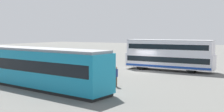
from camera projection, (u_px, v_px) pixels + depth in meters
ground_plane at (141, 72)px, 32.85m from camera, size 160.00×160.00×0.00m
double_decker_bus at (169, 55)px, 33.59m from camera, size 10.54×2.45×3.71m
tram_yellow at (31, 66)px, 23.63m from camera, size 16.16×4.32×3.32m
pedestrian_near_railing at (103, 64)px, 31.64m from camera, size 0.45×0.45×1.79m
pedestrian_crossing at (116, 75)px, 23.56m from camera, size 0.40×0.40×1.74m
pedestrian_railing at (69, 68)px, 30.48m from camera, size 10.00×1.20×1.08m
info_sign at (45, 58)px, 32.82m from camera, size 0.92×0.17×2.37m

